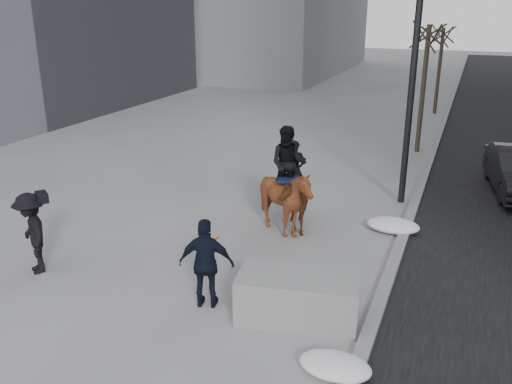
% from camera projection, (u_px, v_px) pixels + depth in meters
% --- Properties ---
extents(ground, '(120.00, 120.00, 0.00)m').
position_uv_depth(ground, '(235.00, 277.00, 11.30)').
color(ground, gray).
rests_on(ground, ground).
extents(curb, '(0.25, 90.00, 0.12)m').
position_uv_depth(curb, '(429.00, 164.00, 18.98)').
color(curb, gray).
rests_on(curb, ground).
extents(planter, '(2.30, 1.43, 0.86)m').
position_uv_depth(planter, '(298.00, 297.00, 9.72)').
color(planter, gray).
rests_on(planter, ground).
extents(tree_near, '(1.20, 1.20, 5.19)m').
position_uv_depth(tree_near, '(424.00, 83.00, 19.93)').
color(tree_near, '#342B1E').
rests_on(tree_near, ground).
extents(tree_far, '(1.20, 1.20, 4.69)m').
position_uv_depth(tree_far, '(439.00, 67.00, 27.06)').
color(tree_far, '#382F21').
rests_on(tree_far, ground).
extents(mounted_left, '(1.41, 1.89, 2.22)m').
position_uv_depth(mounted_left, '(292.00, 196.00, 13.57)').
color(mounted_left, '#4F1F0F').
rests_on(mounted_left, ground).
extents(mounted_right, '(1.73, 1.87, 2.69)m').
position_uv_depth(mounted_right, '(286.00, 192.00, 13.09)').
color(mounted_right, '#511D10').
rests_on(mounted_right, ground).
extents(feeder, '(1.11, 0.99, 1.75)m').
position_uv_depth(feeder, '(207.00, 264.00, 9.98)').
color(feeder, black).
rests_on(feeder, ground).
extents(camera_crew, '(1.30, 1.20, 1.75)m').
position_uv_depth(camera_crew, '(32.00, 233.00, 11.27)').
color(camera_crew, black).
rests_on(camera_crew, ground).
extents(lamppost, '(0.25, 2.64, 9.09)m').
position_uv_depth(lamppost, '(417.00, 20.00, 13.69)').
color(lamppost, black).
rests_on(lamppost, ground).
extents(snow_piles, '(1.31, 6.69, 0.33)m').
position_uv_depth(snow_piles, '(376.00, 266.00, 11.44)').
color(snow_piles, white).
rests_on(snow_piles, ground).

